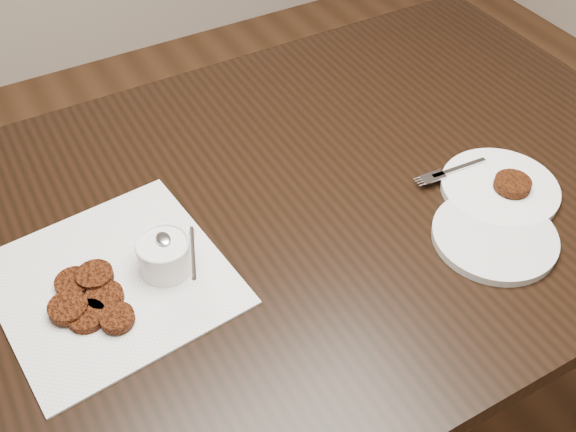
{
  "coord_description": "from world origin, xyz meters",
  "views": [
    {
      "loc": [
        -0.43,
        -0.57,
        1.55
      ],
      "look_at": [
        -0.06,
        0.08,
        0.8
      ],
      "focal_mm": 41.74,
      "sensor_mm": 36.0,
      "label": 1
    }
  ],
  "objects": [
    {
      "name": "napkin",
      "position": [
        -0.35,
        0.14,
        0.75
      ],
      "size": [
        0.36,
        0.36,
        0.0
      ],
      "primitive_type": "cube",
      "rotation": [
        0.0,
        0.0,
        0.1
      ],
      "color": "white",
      "rests_on": "table"
    },
    {
      "name": "table",
      "position": [
        -0.0,
        0.15,
        0.38
      ],
      "size": [
        1.45,
        0.93,
        0.75
      ],
      "primitive_type": "cube",
      "color": "black",
      "rests_on": "floor"
    },
    {
      "name": "plate_with_patty",
      "position": [
        0.31,
        0.0,
        0.76
      ],
      "size": [
        0.22,
        0.22,
        0.03
      ],
      "primitive_type": null,
      "rotation": [
        0.0,
        0.0,
        -0.07
      ],
      "color": "white",
      "rests_on": "table"
    },
    {
      "name": "patty_cluster",
      "position": [
        -0.39,
        0.11,
        0.76
      ],
      "size": [
        0.23,
        0.23,
        0.02
      ],
      "primitive_type": null,
      "rotation": [
        0.0,
        0.0,
        0.29
      ],
      "color": "#61250C",
      "rests_on": "napkin"
    },
    {
      "name": "sauce_ramekin",
      "position": [
        -0.26,
        0.12,
        0.81
      ],
      "size": [
        0.15,
        0.15,
        0.12
      ],
      "primitive_type": null,
      "rotation": [
        0.0,
        0.0,
        0.41
      ],
      "color": "white",
      "rests_on": "napkin"
    },
    {
      "name": "plate_empty",
      "position": [
        0.23,
        -0.08,
        0.76
      ],
      "size": [
        0.26,
        0.26,
        0.01
      ],
      "primitive_type": "cylinder",
      "rotation": [
        0.0,
        0.0,
        -0.39
      ],
      "color": "silver",
      "rests_on": "table"
    }
  ]
}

